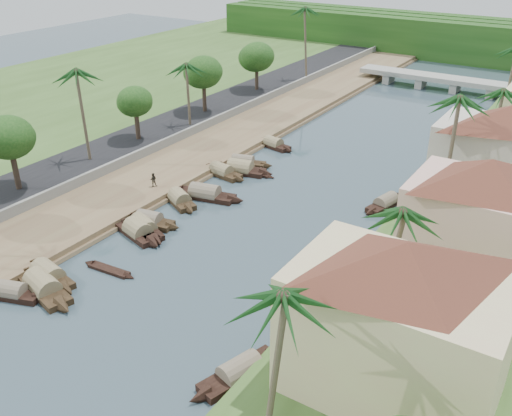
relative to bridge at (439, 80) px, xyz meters
The scene contains 39 objects.
ground 72.02m from the bridge, 90.00° to the right, with size 220.00×220.00×0.00m, color #34464F.
left_bank 54.42m from the bridge, 107.10° to the right, with size 10.00×180.00×0.80m, color brown.
right_bank 55.37m from the bridge, 69.93° to the right, with size 16.00×180.00×1.20m, color #324C1E.
road 57.49m from the bridge, 115.23° to the right, with size 8.00×180.00×1.40m, color black.
retaining_wall 55.79m from the bridge, 111.23° to the right, with size 0.40×180.00×1.10m, color slate.
treeline 28.09m from the bridge, 90.00° to the left, with size 120.00×14.00×8.00m.
bridge is the anchor object (origin of this frame).
building_near 76.54m from the bridge, 75.61° to the right, with size 14.85×14.85×10.20m.
building_mid 61.51m from the bridge, 70.98° to the right, with size 14.11×14.11×9.70m.
building_far 48.15m from the bridge, 66.65° to the right, with size 15.59×15.59×10.20m.
sampan_2 78.09m from the bridge, 96.17° to the right, with size 9.17×3.99×2.35m.
sampan_3 80.08m from the bridge, 97.08° to the right, with size 6.87×3.46×1.88m.
sampan_4 76.88m from the bridge, 97.04° to the right, with size 8.01×3.17×2.23m.
sampan_5 67.34m from the bridge, 97.07° to the right, with size 7.41×3.74×2.30m.
sampan_6 65.28m from the bridge, 97.78° to the right, with size 7.07×2.81×2.08m.
sampan_7 66.41m from the bridge, 97.33° to the right, with size 7.89×4.60×2.12m.
sampan_8 60.13m from the bridge, 98.94° to the right, with size 6.69×4.50×2.10m.
sampan_9 57.45m from the bridge, 97.95° to the right, with size 9.35×3.66×2.31m.
sampan_10 51.99m from the bridge, 101.06° to the right, with size 7.52×2.66×2.06m.
sampan_11 49.95m from the bridge, 99.88° to the right, with size 8.49×3.58×2.36m.
sampan_12 48.18m from the bridge, 101.41° to the right, with size 7.69×3.54×1.87m.
sampan_13 41.07m from the bridge, 103.55° to the right, with size 7.07×2.94×1.94m.
sampan_14 77.76m from the bridge, 82.46° to the right, with size 3.86×8.28×2.02m.
sampan_15 65.06m from the bridge, 81.07° to the right, with size 3.55×8.74×2.28m.
sampan_16 49.30m from the bridge, 79.32° to the right, with size 2.96×7.52×1.86m.
canoe_1 72.96m from the bridge, 94.84° to the right, with size 5.54×1.31×0.89m.
canoe_2 49.28m from the bridge, 98.08° to the right, with size 5.59×1.14×0.81m.
palm_0 83.18m from the bridge, 79.55° to the right, with size 3.20×3.20×11.47m.
palm_1 69.68m from the bridge, 76.64° to the right, with size 3.20×3.20×10.05m.
palm_2 52.93m from the bridge, 73.18° to the right, with size 3.20×3.20×13.11m.
palm_3 38.88m from the bridge, 65.11° to the right, with size 3.20×3.20×10.39m.
palm_5 63.61m from the bridge, 112.45° to the right, with size 3.20×3.20×11.94m.
palm_6 47.74m from the bridge, 117.83° to the right, with size 3.20×3.20×9.71m.
palm_8 25.76m from the bridge, 152.25° to the right, with size 3.20×3.20×13.46m.
tree_2 72.18m from the bridge, 109.47° to the right, with size 5.25×5.25×7.81m.
tree_3 55.43m from the bridge, 115.75° to the right, with size 4.40×4.40×6.71m.
tree_4 43.28m from the bridge, 123.96° to the right, with size 5.39×5.39×7.93m.
tree_5 32.52m from the bridge, 138.30° to the right, with size 5.48×5.48×7.57m.
person_far 60.36m from the bridge, 102.79° to the right, with size 0.75×0.58×1.54m, color #2C281E.
Camera 1 is at (26.25, -28.24, 26.61)m, focal length 40.00 mm.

